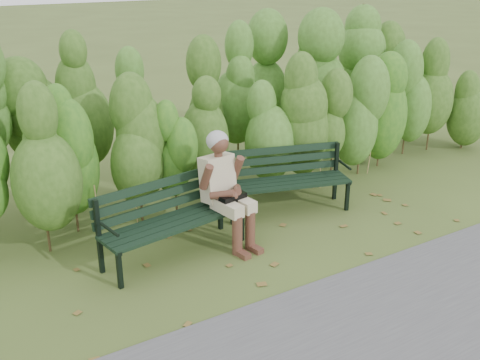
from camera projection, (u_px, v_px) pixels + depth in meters
ground at (256, 249)px, 6.57m from camera, size 80.00×80.00×0.00m
footpath at (394, 354)px, 4.82m from camera, size 60.00×2.50×0.01m
hedge_band at (182, 110)px, 7.59m from camera, size 11.04×1.67×2.42m
leaf_litter at (241, 257)px, 6.39m from camera, size 5.40×1.98×0.01m
bench_left at (169, 213)px, 6.31m from camera, size 1.77×0.81×0.85m
bench_right at (285, 175)px, 7.46m from camera, size 1.75×0.97×0.83m
seated_woman at (225, 183)px, 6.48m from camera, size 0.58×0.85×1.35m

